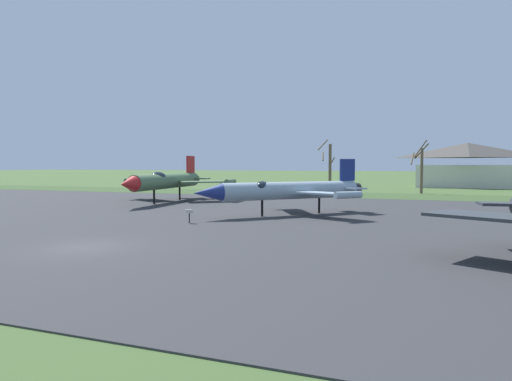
# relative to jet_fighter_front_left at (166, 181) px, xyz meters

# --- Properties ---
(ground_plane) EXTENTS (600.00, 600.00, 0.00)m
(ground_plane) POSITION_rel_jet_fighter_front_left_xyz_m (10.93, -24.93, -2.35)
(ground_plane) COLOR #425B2D
(asphalt_apron) EXTENTS (108.33, 47.16, 0.05)m
(asphalt_apron) POSITION_rel_jet_fighter_front_left_xyz_m (10.93, -10.78, -2.33)
(asphalt_apron) COLOR #333335
(asphalt_apron) RESTS_ON ground
(grass_verge_strip) EXTENTS (168.33, 12.00, 0.06)m
(grass_verge_strip) POSITION_rel_jet_fighter_front_left_xyz_m (10.93, 18.80, -2.32)
(grass_verge_strip) COLOR #374F27
(grass_verge_strip) RESTS_ON ground
(jet_fighter_front_left) EXTENTS (13.08, 17.09, 5.15)m
(jet_fighter_front_left) POSITION_rel_jet_fighter_front_left_xyz_m (0.00, 0.00, 0.00)
(jet_fighter_front_left) COLOR #4C6B47
(jet_fighter_front_left) RESTS_ON ground
(jet_fighter_rear_left) EXTENTS (11.94, 12.35, 4.57)m
(jet_fighter_rear_left) POSITION_rel_jet_fighter_front_left_xyz_m (15.90, -7.60, -0.32)
(jet_fighter_rear_left) COLOR #8EA3B2
(jet_fighter_rear_left) RESTS_ON ground
(info_placard_rear_left) EXTENTS (0.53, 0.27, 1.00)m
(info_placard_rear_left) POSITION_rel_jet_fighter_front_left_xyz_m (11.10, -14.90, -1.72)
(info_placard_rear_left) COLOR black
(info_placard_rear_left) RESTS_ON ground
(bare_tree_far_left) EXTENTS (2.41, 3.03, 7.98)m
(bare_tree_far_left) POSITION_rel_jet_fighter_front_left_xyz_m (12.37, 25.28, 1.60)
(bare_tree_far_left) COLOR brown
(bare_tree_far_left) RESTS_ON ground
(bare_tree_left_of_center) EXTENTS (2.42, 2.67, 7.68)m
(bare_tree_left_of_center) POSITION_rel_jet_fighter_front_left_xyz_m (25.21, 26.89, 1.52)
(bare_tree_left_of_center) COLOR brown
(bare_tree_left_of_center) RESTS_ON ground
(visitor_building) EXTENTS (18.14, 8.58, 8.06)m
(visitor_building) POSITION_rel_jet_fighter_front_left_xyz_m (32.67, 48.46, 1.65)
(visitor_building) COLOR beige
(visitor_building) RESTS_ON ground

